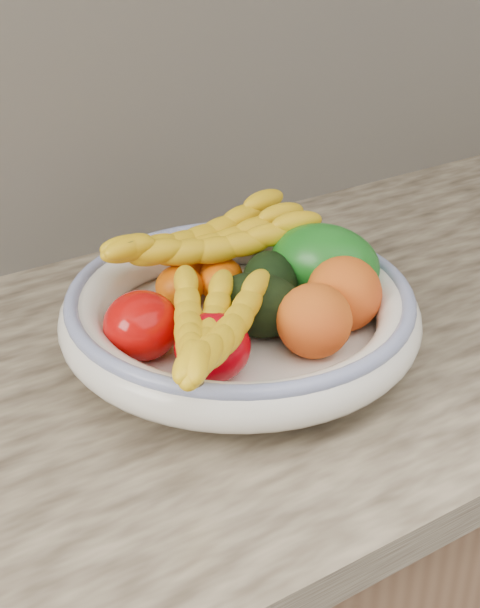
% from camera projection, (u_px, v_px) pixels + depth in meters
% --- Properties ---
extents(kitchen_counter, '(2.44, 0.66, 1.40)m').
position_uv_depth(kitchen_counter, '(230.00, 608.00, 1.17)').
color(kitchen_counter, brown).
rests_on(kitchen_counter, ground).
extents(fruit_bowl, '(0.39, 0.39, 0.08)m').
position_uv_depth(fruit_bowl, '(240.00, 313.00, 0.92)').
color(fruit_bowl, white).
rests_on(fruit_bowl, kitchen_counter).
extents(clementine_back_left, '(0.06, 0.06, 0.05)m').
position_uv_depth(clementine_back_left, '(179.00, 287.00, 0.96)').
color(clementine_back_left, '#DA5B04').
rests_on(clementine_back_left, fruit_bowl).
extents(clementine_back_right, '(0.07, 0.07, 0.05)m').
position_uv_depth(clementine_back_right, '(202.00, 266.00, 1.00)').
color(clementine_back_right, '#F45A05').
rests_on(clementine_back_right, fruit_bowl).
extents(clementine_back_mid, '(0.05, 0.05, 0.04)m').
position_uv_depth(clementine_back_mid, '(219.00, 282.00, 0.97)').
color(clementine_back_mid, '#FF6C05').
rests_on(clementine_back_mid, fruit_bowl).
extents(clementine_extra, '(0.05, 0.05, 0.05)m').
position_uv_depth(clementine_extra, '(221.00, 277.00, 0.98)').
color(clementine_extra, '#F26005').
rests_on(clementine_extra, fruit_bowl).
extents(tomato_left, '(0.10, 0.10, 0.07)m').
position_uv_depth(tomato_left, '(142.00, 325.00, 0.87)').
color(tomato_left, '#B80705').
rests_on(tomato_left, fruit_bowl).
extents(tomato_near_left, '(0.08, 0.08, 0.07)m').
position_uv_depth(tomato_near_left, '(212.00, 347.00, 0.83)').
color(tomato_near_left, '#B6000C').
rests_on(tomato_near_left, fruit_bowl).
extents(avocado_center, '(0.12, 0.12, 0.07)m').
position_uv_depth(avocado_center, '(258.00, 305.00, 0.90)').
color(avocado_center, black).
rests_on(avocado_center, fruit_bowl).
extents(avocado_right, '(0.10, 0.11, 0.06)m').
position_uv_depth(avocado_right, '(270.00, 281.00, 0.95)').
color(avocado_right, black).
rests_on(avocado_right, fruit_bowl).
extents(green_mango, '(0.16, 0.17, 0.11)m').
position_uv_depth(green_mango, '(325.00, 264.00, 0.96)').
color(green_mango, '#105813').
rests_on(green_mango, fruit_bowl).
extents(peach_front, '(0.10, 0.10, 0.08)m').
position_uv_depth(peach_front, '(314.00, 321.00, 0.87)').
color(peach_front, orange).
rests_on(peach_front, fruit_bowl).
extents(peach_right, '(0.11, 0.11, 0.08)m').
position_uv_depth(peach_right, '(344.00, 294.00, 0.91)').
color(peach_right, orange).
rests_on(peach_right, fruit_bowl).
extents(banana_bunch_back, '(0.27, 0.12, 0.08)m').
position_uv_depth(banana_bunch_back, '(208.00, 247.00, 0.97)').
color(banana_bunch_back, yellow).
rests_on(banana_bunch_back, fruit_bowl).
extents(banana_bunch_front, '(0.24, 0.26, 0.07)m').
position_uv_depth(banana_bunch_front, '(208.00, 337.00, 0.81)').
color(banana_bunch_front, yellow).
rests_on(banana_bunch_front, fruit_bowl).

